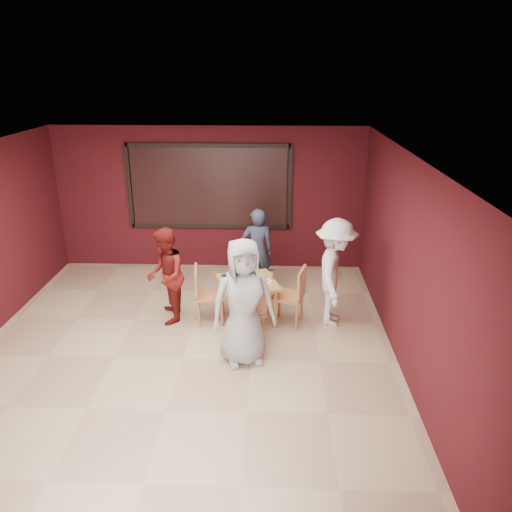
{
  "coord_description": "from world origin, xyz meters",
  "views": [
    {
      "loc": [
        1.24,
        -5.96,
        3.86
      ],
      "look_at": [
        0.99,
        1.17,
        1.11
      ],
      "focal_mm": 35.0,
      "sensor_mm": 36.0,
      "label": 1
    }
  ],
  "objects_px": {
    "chair_right": "(293,293)",
    "diner_left": "(166,276)",
    "chair_left": "(205,291)",
    "diner_right": "(335,273)",
    "chair_back": "(246,273)",
    "dining_table": "(248,286)",
    "diner_back": "(257,250)",
    "chair_front": "(249,310)",
    "diner_front": "(243,302)"
  },
  "relations": [
    {
      "from": "chair_front",
      "to": "diner_right",
      "type": "height_order",
      "value": "diner_right"
    },
    {
      "from": "diner_back",
      "to": "diner_left",
      "type": "distance_m",
      "value": 1.85
    },
    {
      "from": "chair_left",
      "to": "chair_right",
      "type": "height_order",
      "value": "chair_right"
    },
    {
      "from": "chair_front",
      "to": "diner_back",
      "type": "xyz_separation_m",
      "value": [
        0.06,
        1.88,
        0.22
      ]
    },
    {
      "from": "chair_front",
      "to": "chair_back",
      "type": "xyz_separation_m",
      "value": [
        -0.12,
        1.44,
        -0.04
      ]
    },
    {
      "from": "chair_front",
      "to": "diner_back",
      "type": "distance_m",
      "value": 1.89
    },
    {
      "from": "diner_right",
      "to": "chair_left",
      "type": "bearing_deg",
      "value": 100.2
    },
    {
      "from": "diner_back",
      "to": "diner_right",
      "type": "bearing_deg",
      "value": 130.16
    },
    {
      "from": "diner_back",
      "to": "diner_left",
      "type": "relative_size",
      "value": 0.99
    },
    {
      "from": "dining_table",
      "to": "chair_front",
      "type": "height_order",
      "value": "chair_front"
    },
    {
      "from": "diner_back",
      "to": "chair_front",
      "type": "bearing_deg",
      "value": 82.25
    },
    {
      "from": "diner_front",
      "to": "diner_back",
      "type": "relative_size",
      "value": 1.16
    },
    {
      "from": "chair_right",
      "to": "diner_left",
      "type": "bearing_deg",
      "value": 178.18
    },
    {
      "from": "diner_right",
      "to": "dining_table",
      "type": "bearing_deg",
      "value": 98.28
    },
    {
      "from": "chair_right",
      "to": "diner_right",
      "type": "bearing_deg",
      "value": 7.27
    },
    {
      "from": "chair_back",
      "to": "diner_back",
      "type": "height_order",
      "value": "diner_back"
    },
    {
      "from": "chair_back",
      "to": "chair_left",
      "type": "height_order",
      "value": "chair_left"
    },
    {
      "from": "chair_front",
      "to": "chair_left",
      "type": "relative_size",
      "value": 1.03
    },
    {
      "from": "dining_table",
      "to": "diner_front",
      "type": "xyz_separation_m",
      "value": [
        0.0,
        -1.16,
        0.28
      ]
    },
    {
      "from": "chair_right",
      "to": "diner_back",
      "type": "relative_size",
      "value": 0.62
    },
    {
      "from": "chair_back",
      "to": "diner_back",
      "type": "xyz_separation_m",
      "value": [
        0.19,
        0.44,
        0.26
      ]
    },
    {
      "from": "chair_back",
      "to": "chair_front",
      "type": "bearing_deg",
      "value": -85.08
    },
    {
      "from": "dining_table",
      "to": "chair_front",
      "type": "bearing_deg",
      "value": -86.32
    },
    {
      "from": "chair_back",
      "to": "diner_right",
      "type": "xyz_separation_m",
      "value": [
        1.43,
        -0.76,
        0.35
      ]
    },
    {
      "from": "diner_back",
      "to": "chair_right",
      "type": "bearing_deg",
      "value": 109.38
    },
    {
      "from": "chair_left",
      "to": "diner_front",
      "type": "bearing_deg",
      "value": -58.36
    },
    {
      "from": "diner_front",
      "to": "diner_left",
      "type": "relative_size",
      "value": 1.16
    },
    {
      "from": "diner_back",
      "to": "diner_left",
      "type": "bearing_deg",
      "value": 35.29
    },
    {
      "from": "diner_front",
      "to": "diner_left",
      "type": "bearing_deg",
      "value": 122.18
    },
    {
      "from": "chair_front",
      "to": "chair_left",
      "type": "xyz_separation_m",
      "value": [
        -0.72,
        0.64,
        -0.02
      ]
    },
    {
      "from": "diner_left",
      "to": "chair_left",
      "type": "bearing_deg",
      "value": 77.95
    },
    {
      "from": "chair_right",
      "to": "chair_back",
      "type": "bearing_deg",
      "value": 133.17
    },
    {
      "from": "chair_back",
      "to": "chair_left",
      "type": "bearing_deg",
      "value": -126.84
    },
    {
      "from": "diner_front",
      "to": "chair_back",
      "type": "bearing_deg",
      "value": 75.79
    },
    {
      "from": "dining_table",
      "to": "chair_left",
      "type": "height_order",
      "value": "chair_left"
    },
    {
      "from": "chair_front",
      "to": "diner_left",
      "type": "distance_m",
      "value": 1.5
    },
    {
      "from": "chair_right",
      "to": "diner_left",
      "type": "distance_m",
      "value": 2.01
    },
    {
      "from": "chair_right",
      "to": "diner_back",
      "type": "distance_m",
      "value": 1.43
    },
    {
      "from": "chair_back",
      "to": "diner_left",
      "type": "bearing_deg",
      "value": -147.19
    },
    {
      "from": "diner_left",
      "to": "diner_right",
      "type": "xyz_separation_m",
      "value": [
        2.63,
        0.02,
        0.09
      ]
    },
    {
      "from": "chair_right",
      "to": "diner_left",
      "type": "xyz_separation_m",
      "value": [
        -2.0,
        0.06,
        0.23
      ]
    },
    {
      "from": "chair_right",
      "to": "diner_front",
      "type": "height_order",
      "value": "diner_front"
    },
    {
      "from": "chair_right",
      "to": "diner_right",
      "type": "height_order",
      "value": "diner_right"
    },
    {
      "from": "diner_back",
      "to": "diner_right",
      "type": "relative_size",
      "value": 0.89
    },
    {
      "from": "dining_table",
      "to": "diner_back",
      "type": "xyz_separation_m",
      "value": [
        0.11,
        1.18,
        0.16
      ]
    },
    {
      "from": "dining_table",
      "to": "chair_right",
      "type": "height_order",
      "value": "chair_right"
    },
    {
      "from": "dining_table",
      "to": "chair_right",
      "type": "xyz_separation_m",
      "value": [
        0.71,
        -0.1,
        -0.07
      ]
    },
    {
      "from": "chair_left",
      "to": "diner_right",
      "type": "relative_size",
      "value": 0.54
    },
    {
      "from": "chair_back",
      "to": "chair_right",
      "type": "xyz_separation_m",
      "value": [
        0.79,
        -0.84,
        0.03
      ]
    },
    {
      "from": "chair_front",
      "to": "diner_left",
      "type": "xyz_separation_m",
      "value": [
        -1.33,
        0.66,
        0.23
      ]
    }
  ]
}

